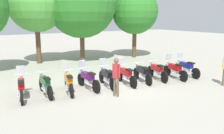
{
  "coord_description": "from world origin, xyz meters",
  "views": [
    {
      "loc": [
        -6.99,
        -10.41,
        3.56
      ],
      "look_at": [
        0.0,
        0.5,
        0.9
      ],
      "focal_mm": 40.11,
      "sensor_mm": 36.0,
      "label": 1
    }
  ],
  "objects_px": {
    "tree_3": "(135,11)",
    "motorcycle_8": "(175,70)",
    "motorcycle_2": "(68,82)",
    "motorcycle_9": "(186,67)",
    "motorcycle_3": "(88,79)",
    "motorcycle_6": "(142,73)",
    "person_1": "(116,74)",
    "motorcycle_1": "(45,84)",
    "motorcycle_7": "(157,71)",
    "tree_2": "(81,3)",
    "motorcycle_4": "(107,76)",
    "motorcycle_0": "(21,87)",
    "motorcycle_5": "(126,75)",
    "tree_1": "(36,4)"
  },
  "relations": [
    {
      "from": "tree_3",
      "to": "motorcycle_8",
      "type": "bearing_deg",
      "value": -110.22
    },
    {
      "from": "motorcycle_8",
      "to": "tree_2",
      "type": "height_order",
      "value": "tree_2"
    },
    {
      "from": "tree_3",
      "to": "motorcycle_3",
      "type": "bearing_deg",
      "value": -140.52
    },
    {
      "from": "motorcycle_0",
      "to": "motorcycle_5",
      "type": "distance_m",
      "value": 5.21
    },
    {
      "from": "motorcycle_8",
      "to": "person_1",
      "type": "distance_m",
      "value": 4.77
    },
    {
      "from": "motorcycle_0",
      "to": "person_1",
      "type": "xyz_separation_m",
      "value": [
        3.65,
        -1.95,
        0.51
      ]
    },
    {
      "from": "motorcycle_3",
      "to": "tree_2",
      "type": "bearing_deg",
      "value": -25.45
    },
    {
      "from": "motorcycle_2",
      "to": "tree_3",
      "type": "xyz_separation_m",
      "value": [
        8.91,
        6.52,
        3.42
      ]
    },
    {
      "from": "motorcycle_5",
      "to": "tree_2",
      "type": "distance_m",
      "value": 8.58
    },
    {
      "from": "motorcycle_7",
      "to": "motorcycle_0",
      "type": "bearing_deg",
      "value": 97.31
    },
    {
      "from": "person_1",
      "to": "motorcycle_6",
      "type": "bearing_deg",
      "value": 3.11
    },
    {
      "from": "motorcycle_8",
      "to": "tree_3",
      "type": "height_order",
      "value": "tree_3"
    },
    {
      "from": "motorcycle_4",
      "to": "tree_1",
      "type": "relative_size",
      "value": 0.33
    },
    {
      "from": "motorcycle_7",
      "to": "motorcycle_8",
      "type": "bearing_deg",
      "value": -96.43
    },
    {
      "from": "person_1",
      "to": "tree_3",
      "type": "distance_m",
      "value": 11.39
    },
    {
      "from": "motorcycle_4",
      "to": "motorcycle_0",
      "type": "bearing_deg",
      "value": 96.1
    },
    {
      "from": "motorcycle_7",
      "to": "person_1",
      "type": "height_order",
      "value": "person_1"
    },
    {
      "from": "motorcycle_1",
      "to": "tree_1",
      "type": "relative_size",
      "value": 0.34
    },
    {
      "from": "motorcycle_9",
      "to": "tree_3",
      "type": "xyz_separation_m",
      "value": [
        1.65,
        7.23,
        3.42
      ]
    },
    {
      "from": "motorcycle_2",
      "to": "motorcycle_3",
      "type": "bearing_deg",
      "value": -74.01
    },
    {
      "from": "motorcycle_4",
      "to": "tree_3",
      "type": "distance_m",
      "value": 10.08
    },
    {
      "from": "motorcycle_5",
      "to": "motorcycle_9",
      "type": "relative_size",
      "value": 1.0
    },
    {
      "from": "motorcycle_1",
      "to": "motorcycle_4",
      "type": "relative_size",
      "value": 1.01
    },
    {
      "from": "tree_2",
      "to": "motorcycle_3",
      "type": "bearing_deg",
      "value": -114.24
    },
    {
      "from": "motorcycle_3",
      "to": "tree_1",
      "type": "distance_m",
      "value": 9.03
    },
    {
      "from": "tree_3",
      "to": "motorcycle_2",
      "type": "bearing_deg",
      "value": -143.79
    },
    {
      "from": "motorcycle_6",
      "to": "person_1",
      "type": "xyz_separation_m",
      "value": [
        -2.58,
        -1.33,
        0.52
      ]
    },
    {
      "from": "motorcycle_0",
      "to": "motorcycle_1",
      "type": "height_order",
      "value": "motorcycle_0"
    },
    {
      "from": "motorcycle_0",
      "to": "motorcycle_5",
      "type": "relative_size",
      "value": 0.99
    },
    {
      "from": "motorcycle_2",
      "to": "motorcycle_3",
      "type": "xyz_separation_m",
      "value": [
        1.03,
        0.03,
        0.0
      ]
    },
    {
      "from": "motorcycle_9",
      "to": "tree_2",
      "type": "distance_m",
      "value": 9.37
    },
    {
      "from": "motorcycle_2",
      "to": "motorcycle_9",
      "type": "xyz_separation_m",
      "value": [
        7.26,
        -0.7,
        0.0
      ]
    },
    {
      "from": "motorcycle_2",
      "to": "motorcycle_4",
      "type": "xyz_separation_m",
      "value": [
        2.07,
        -0.05,
        0.0
      ]
    },
    {
      "from": "motorcycle_1",
      "to": "motorcycle_8",
      "type": "distance_m",
      "value": 7.34
    },
    {
      "from": "motorcycle_2",
      "to": "tree_3",
      "type": "relative_size",
      "value": 0.36
    },
    {
      "from": "motorcycle_1",
      "to": "motorcycle_3",
      "type": "xyz_separation_m",
      "value": [
        2.07,
        -0.18,
        0.01
      ]
    },
    {
      "from": "tree_3",
      "to": "tree_2",
      "type": "bearing_deg",
      "value": 171.44
    },
    {
      "from": "motorcycle_0",
      "to": "motorcycle_6",
      "type": "xyz_separation_m",
      "value": [
        6.22,
        -0.62,
        -0.01
      ]
    },
    {
      "from": "motorcycle_0",
      "to": "motorcycle_3",
      "type": "xyz_separation_m",
      "value": [
        3.1,
        -0.23,
        0.0
      ]
    },
    {
      "from": "motorcycle_9",
      "to": "tree_3",
      "type": "relative_size",
      "value": 0.37
    },
    {
      "from": "motorcycle_0",
      "to": "tree_3",
      "type": "bearing_deg",
      "value": -46.99
    },
    {
      "from": "tree_1",
      "to": "tree_2",
      "type": "xyz_separation_m",
      "value": [
        3.2,
        -0.95,
        0.12
      ]
    },
    {
      "from": "motorcycle_0",
      "to": "person_1",
      "type": "bearing_deg",
      "value": -104.79
    },
    {
      "from": "motorcycle_3",
      "to": "tree_2",
      "type": "distance_m",
      "value": 8.85
    },
    {
      "from": "motorcycle_0",
      "to": "motorcycle_3",
      "type": "bearing_deg",
      "value": -80.89
    },
    {
      "from": "motorcycle_8",
      "to": "tree_2",
      "type": "bearing_deg",
      "value": 23.98
    },
    {
      "from": "person_1",
      "to": "motorcycle_5",
      "type": "bearing_deg",
      "value": 18.32
    },
    {
      "from": "motorcycle_7",
      "to": "person_1",
      "type": "xyz_separation_m",
      "value": [
        -3.62,
        -1.28,
        0.52
      ]
    },
    {
      "from": "motorcycle_2",
      "to": "tree_1",
      "type": "xyz_separation_m",
      "value": [
        1.06,
        8.18,
        3.89
      ]
    },
    {
      "from": "motorcycle_0",
      "to": "tree_2",
      "type": "distance_m",
      "value": 10.24
    }
  ]
}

